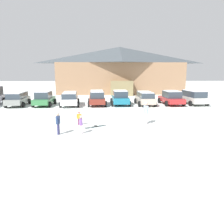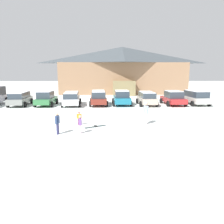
{
  "view_description": "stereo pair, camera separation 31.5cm",
  "coord_description": "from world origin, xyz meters",
  "px_view_note": "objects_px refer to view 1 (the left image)",
  "views": [
    {
      "loc": [
        -0.89,
        -10.84,
        3.91
      ],
      "look_at": [
        -0.27,
        5.31,
        0.9
      ],
      "focal_mm": 35.0,
      "sensor_mm": 36.0,
      "label": 1
    },
    {
      "loc": [
        -0.58,
        -10.85,
        3.91
      ],
      "look_at": [
        -0.27,
        5.31,
        0.9
      ],
      "focal_mm": 35.0,
      "sensor_mm": 36.0,
      "label": 2
    }
  ],
  "objects_px": {
    "ski_lodge": "(119,70)",
    "parked_maroon_van": "(97,97)",
    "parked_green_coupe": "(44,98)",
    "parked_beige_suv": "(145,98)",
    "pair_of_skis": "(96,127)",
    "skier_child_in_orange_jacket": "(79,118)",
    "skier_adult_in_blue_parka": "(146,112)",
    "parked_silver_wagon": "(194,97)",
    "parked_grey_wagon": "(18,98)",
    "parked_white_suv": "(70,98)",
    "skier_teen_in_navy_coat": "(58,122)",
    "parked_teal_hatchback": "(120,98)",
    "skier_child_in_purple_jacket": "(81,124)",
    "parked_red_sedan": "(171,98)"
  },
  "relations": [
    {
      "from": "ski_lodge",
      "to": "parked_maroon_van",
      "type": "distance_m",
      "value": 16.35
    },
    {
      "from": "parked_green_coupe",
      "to": "parked_beige_suv",
      "type": "relative_size",
      "value": 1.0
    },
    {
      "from": "pair_of_skis",
      "to": "skier_child_in_orange_jacket",
      "type": "bearing_deg",
      "value": 154.47
    },
    {
      "from": "ski_lodge",
      "to": "skier_adult_in_blue_parka",
      "type": "bearing_deg",
      "value": -89.59
    },
    {
      "from": "parked_silver_wagon",
      "to": "parked_grey_wagon",
      "type": "bearing_deg",
      "value": -179.34
    },
    {
      "from": "ski_lodge",
      "to": "pair_of_skis",
      "type": "xyz_separation_m",
      "value": [
        -3.57,
        -25.96,
        -4.21
      ]
    },
    {
      "from": "parked_white_suv",
      "to": "skier_teen_in_navy_coat",
      "type": "bearing_deg",
      "value": -84.88
    },
    {
      "from": "parked_grey_wagon",
      "to": "pair_of_skis",
      "type": "distance_m",
      "value": 13.83
    },
    {
      "from": "skier_child_in_orange_jacket",
      "to": "parked_grey_wagon",
      "type": "bearing_deg",
      "value": 130.14
    },
    {
      "from": "parked_green_coupe",
      "to": "parked_white_suv",
      "type": "relative_size",
      "value": 0.85
    },
    {
      "from": "parked_maroon_van",
      "to": "skier_adult_in_blue_parka",
      "type": "xyz_separation_m",
      "value": [
        3.96,
        -9.66,
        0.03
      ]
    },
    {
      "from": "parked_green_coupe",
      "to": "pair_of_skis",
      "type": "bearing_deg",
      "value": -58.13
    },
    {
      "from": "parked_maroon_van",
      "to": "parked_teal_hatchback",
      "type": "bearing_deg",
      "value": 0.67
    },
    {
      "from": "parked_grey_wagon",
      "to": "skier_child_in_purple_jacket",
      "type": "bearing_deg",
      "value": -54.5
    },
    {
      "from": "parked_green_coupe",
      "to": "parked_silver_wagon",
      "type": "relative_size",
      "value": 0.97
    },
    {
      "from": "parked_maroon_van",
      "to": "skier_child_in_purple_jacket",
      "type": "height_order",
      "value": "parked_maroon_van"
    },
    {
      "from": "parked_green_coupe",
      "to": "parked_red_sedan",
      "type": "xyz_separation_m",
      "value": [
        14.94,
        0.22,
        -0.0
      ]
    },
    {
      "from": "parked_grey_wagon",
      "to": "parked_teal_hatchback",
      "type": "relative_size",
      "value": 1.09
    },
    {
      "from": "skier_child_in_orange_jacket",
      "to": "skier_teen_in_navy_coat",
      "type": "bearing_deg",
      "value": -113.39
    },
    {
      "from": "parked_white_suv",
      "to": "skier_adult_in_blue_parka",
      "type": "height_order",
      "value": "skier_adult_in_blue_parka"
    },
    {
      "from": "parked_maroon_van",
      "to": "pair_of_skis",
      "type": "bearing_deg",
      "value": -88.87
    },
    {
      "from": "parked_green_coupe",
      "to": "skier_teen_in_navy_coat",
      "type": "bearing_deg",
      "value": -71.37
    },
    {
      "from": "parked_green_coupe",
      "to": "skier_child_in_purple_jacket",
      "type": "relative_size",
      "value": 3.58
    },
    {
      "from": "skier_child_in_orange_jacket",
      "to": "pair_of_skis",
      "type": "relative_size",
      "value": 0.63
    },
    {
      "from": "skier_child_in_orange_jacket",
      "to": "skier_adult_in_blue_parka",
      "type": "distance_m",
      "value": 4.99
    },
    {
      "from": "parked_white_suv",
      "to": "parked_red_sedan",
      "type": "relative_size",
      "value": 1.13
    },
    {
      "from": "ski_lodge",
      "to": "skier_child_in_orange_jacket",
      "type": "xyz_separation_m",
      "value": [
        -4.79,
        -25.37,
        -3.67
      ]
    },
    {
      "from": "parked_teal_hatchback",
      "to": "skier_child_in_purple_jacket",
      "type": "relative_size",
      "value": 3.61
    },
    {
      "from": "parked_maroon_van",
      "to": "parked_silver_wagon",
      "type": "bearing_deg",
      "value": 0.12
    },
    {
      "from": "parked_silver_wagon",
      "to": "pair_of_skis",
      "type": "relative_size",
      "value": 2.73
    },
    {
      "from": "parked_beige_suv",
      "to": "skier_child_in_purple_jacket",
      "type": "distance_m",
      "value": 13.44
    },
    {
      "from": "parked_teal_hatchback",
      "to": "skier_adult_in_blue_parka",
      "type": "distance_m",
      "value": 9.77
    },
    {
      "from": "ski_lodge",
      "to": "skier_teen_in_navy_coat",
      "type": "bearing_deg",
      "value": -101.86
    },
    {
      "from": "parked_teal_hatchback",
      "to": "parked_beige_suv",
      "type": "height_order",
      "value": "parked_teal_hatchback"
    },
    {
      "from": "skier_child_in_purple_jacket",
      "to": "pair_of_skis",
      "type": "distance_m",
      "value": 1.99
    },
    {
      "from": "parked_green_coupe",
      "to": "parked_maroon_van",
      "type": "bearing_deg",
      "value": 2.65
    },
    {
      "from": "parked_white_suv",
      "to": "parked_maroon_van",
      "type": "distance_m",
      "value": 3.14
    },
    {
      "from": "ski_lodge",
      "to": "parked_white_suv",
      "type": "height_order",
      "value": "ski_lodge"
    },
    {
      "from": "parked_silver_wagon",
      "to": "skier_adult_in_blue_parka",
      "type": "relative_size",
      "value": 2.58
    },
    {
      "from": "parked_green_coupe",
      "to": "skier_adult_in_blue_parka",
      "type": "height_order",
      "value": "parked_green_coupe"
    },
    {
      "from": "parked_red_sedan",
      "to": "skier_child_in_purple_jacket",
      "type": "bearing_deg",
      "value": -128.38
    },
    {
      "from": "parked_maroon_van",
      "to": "skier_child_in_purple_jacket",
      "type": "xyz_separation_m",
      "value": [
        -0.65,
        -12.08,
        -0.25
      ]
    },
    {
      "from": "skier_teen_in_navy_coat",
      "to": "parked_green_coupe",
      "type": "bearing_deg",
      "value": 108.63
    },
    {
      "from": "parked_green_coupe",
      "to": "skier_adult_in_blue_parka",
      "type": "xyz_separation_m",
      "value": [
        10.04,
        -9.38,
        0.1
      ]
    },
    {
      "from": "parked_green_coupe",
      "to": "skier_teen_in_navy_coat",
      "type": "xyz_separation_m",
      "value": [
        4.03,
        -11.94,
        -0.05
      ]
    },
    {
      "from": "ski_lodge",
      "to": "parked_maroon_van",
      "type": "relative_size",
      "value": 4.98
    },
    {
      "from": "skier_adult_in_blue_parka",
      "to": "pair_of_skis",
      "type": "height_order",
      "value": "skier_adult_in_blue_parka"
    },
    {
      "from": "parked_beige_suv",
      "to": "skier_teen_in_navy_coat",
      "type": "xyz_separation_m",
      "value": [
        -7.74,
        -12.0,
        -0.06
      ]
    },
    {
      "from": "parked_green_coupe",
      "to": "parked_silver_wagon",
      "type": "xyz_separation_m",
      "value": [
        17.68,
        0.31,
        0.07
      ]
    },
    {
      "from": "skier_child_in_orange_jacket",
      "to": "parked_beige_suv",
      "type": "bearing_deg",
      "value": 55.05
    }
  ]
}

